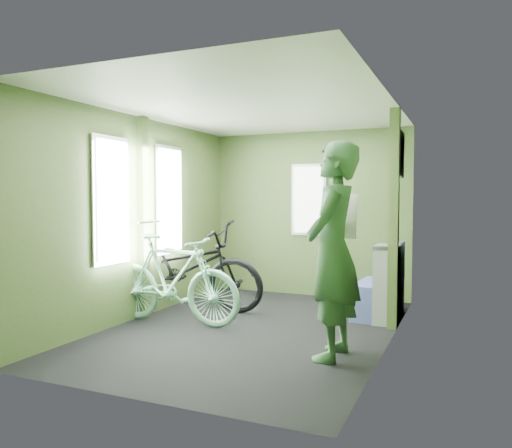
{
  "coord_description": "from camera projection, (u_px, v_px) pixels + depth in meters",
  "views": [
    {
      "loc": [
        2.08,
        -4.74,
        1.38
      ],
      "look_at": [
        0.0,
        0.1,
        1.1
      ],
      "focal_mm": 35.0,
      "sensor_mm": 36.0,
      "label": 1
    }
  ],
  "objects": [
    {
      "name": "bicycle_mint",
      "position": [
        173.0,
        324.0,
        5.45
      ],
      "size": [
        1.65,
        0.55,
        1.01
      ],
      "primitive_type": "imported",
      "rotation": [
        0.0,
        -0.06,
        1.55
      ],
      "color": "#90DEB7",
      "rests_on": "ground"
    },
    {
      "name": "bicycle_black",
      "position": [
        185.0,
        310.0,
        6.13
      ],
      "size": [
        2.08,
        1.03,
        1.19
      ],
      "primitive_type": "imported",
      "rotation": [
        0.0,
        -0.2,
        1.63
      ],
      "color": "black",
      "rests_on": "ground"
    },
    {
      "name": "passenger",
      "position": [
        333.0,
        250.0,
        4.25
      ],
      "size": [
        0.45,
        0.7,
        1.86
      ],
      "rotation": [
        0.0,
        0.0,
        -1.58
      ],
      "color": "#315A35",
      "rests_on": "ground"
    },
    {
      "name": "waste_box",
      "position": [
        387.0,
        284.0,
        5.46
      ],
      "size": [
        0.25,
        0.36,
        0.86
      ],
      "primitive_type": "cube",
      "color": "gray",
      "rests_on": "ground"
    },
    {
      "name": "room",
      "position": [
        250.0,
        192.0,
        5.22
      ],
      "size": [
        4.0,
        4.02,
        2.31
      ],
      "color": "black",
      "rests_on": "ground"
    },
    {
      "name": "bench_seat",
      "position": [
        380.0,
        295.0,
        5.74
      ],
      "size": [
        0.5,
        0.84,
        0.86
      ],
      "rotation": [
        0.0,
        0.0,
        -0.06
      ],
      "color": "navy",
      "rests_on": "ground"
    }
  ]
}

